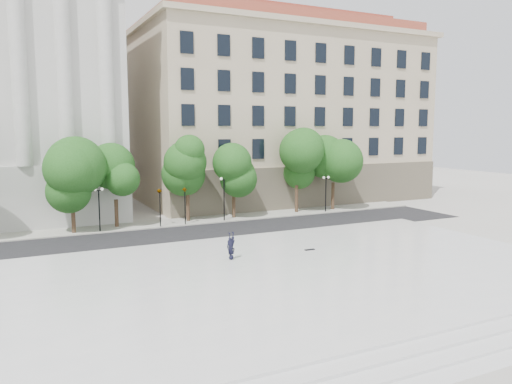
% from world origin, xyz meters
% --- Properties ---
extents(ground, '(160.00, 160.00, 0.00)m').
position_xyz_m(ground, '(0.00, 0.00, 0.00)').
color(ground, '#BCB9B2').
rests_on(ground, ground).
extents(plaza, '(44.00, 22.00, 0.45)m').
position_xyz_m(plaza, '(0.00, 3.00, 0.23)').
color(plaza, silver).
rests_on(plaza, ground).
extents(street, '(60.00, 8.00, 0.02)m').
position_xyz_m(street, '(0.00, 18.00, 0.01)').
color(street, black).
rests_on(street, ground).
extents(far_sidewalk, '(60.00, 4.00, 0.12)m').
position_xyz_m(far_sidewalk, '(0.00, 24.00, 0.06)').
color(far_sidewalk, '#AAA89D').
rests_on(far_sidewalk, ground).
extents(building_east, '(36.00, 26.15, 23.00)m').
position_xyz_m(building_east, '(20.00, 38.91, 11.14)').
color(building_east, '#BDAD90').
rests_on(building_east, ground).
extents(traffic_light_west, '(0.70, 1.91, 4.25)m').
position_xyz_m(traffic_light_west, '(-0.12, 22.30, 3.75)').
color(traffic_light_west, black).
rests_on(traffic_light_west, ground).
extents(traffic_light_east, '(0.59, 1.86, 4.23)m').
position_xyz_m(traffic_light_east, '(2.33, 22.30, 3.73)').
color(traffic_light_east, black).
rests_on(traffic_light_east, ground).
extents(person_lying, '(1.27, 2.02, 0.52)m').
position_xyz_m(person_lying, '(0.66, 7.19, 0.71)').
color(person_lying, black).
rests_on(person_lying, plaza).
extents(skateboard, '(0.79, 0.25, 0.08)m').
position_xyz_m(skateboard, '(6.89, 7.07, 0.49)').
color(skateboard, black).
rests_on(skateboard, plaza).
extents(plaza_steps, '(44.00, 3.00, 0.30)m').
position_xyz_m(plaza_steps, '(-0.00, -8.90, 0.12)').
color(plaza_steps, silver).
rests_on(plaza_steps, ground).
extents(street_trees, '(45.02, 5.37, 8.22)m').
position_xyz_m(street_trees, '(2.42, 23.60, 5.38)').
color(street_trees, '#382619').
rests_on(street_trees, ground).
extents(lamp_posts, '(38.70, 0.28, 4.49)m').
position_xyz_m(lamp_posts, '(0.32, 22.60, 2.89)').
color(lamp_posts, black).
rests_on(lamp_posts, ground).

